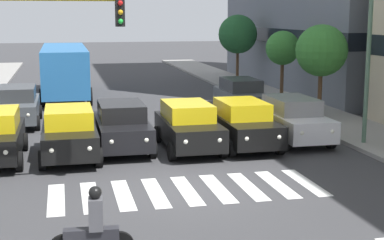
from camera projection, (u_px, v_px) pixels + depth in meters
ground_plane at (187, 190)px, 16.25m from camera, size 180.00×180.00×0.00m
crosswalk_markings at (187, 190)px, 16.25m from camera, size 7.65×2.80×0.01m
car_0 at (293, 119)px, 22.42m from camera, size 2.02×4.44×1.72m
car_1 at (243, 123)px, 21.50m from camera, size 2.02×4.44×1.72m
car_2 at (188, 126)px, 21.03m from camera, size 2.02×4.44×1.72m
car_3 at (122, 126)px, 21.03m from camera, size 2.02×4.44×1.72m
car_4 at (69, 132)px, 19.85m from camera, size 2.02×4.44×1.72m
car_row2_0 at (241, 95)px, 28.97m from camera, size 2.02×4.44×1.72m
car_row2_1 at (17, 105)px, 25.78m from camera, size 2.02×4.44×1.72m
bus_behind_traffic at (64, 66)px, 34.32m from camera, size 2.78×10.50×3.00m
motorcycle_with_rider at (93, 231)px, 11.46m from camera, size 1.70×0.38×1.57m
street_lamp_left at (360, 16)px, 20.74m from camera, size 2.75×0.28×7.81m
street_tree_1 at (321, 51)px, 27.09m from camera, size 2.45×2.45×4.30m
street_tree_2 at (283, 48)px, 32.16m from camera, size 1.91×1.91×3.86m
street_tree_3 at (238, 34)px, 39.35m from camera, size 2.65×2.65×4.75m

